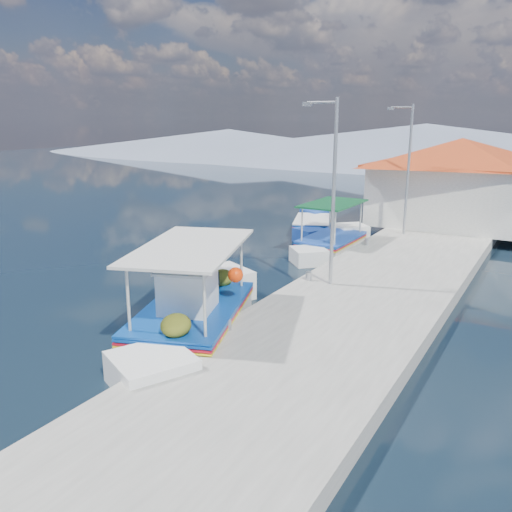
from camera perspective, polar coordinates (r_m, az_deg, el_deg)
The scene contains 9 objects.
ground at distance 18.43m, azimuth -7.80°, elevation -3.94°, with size 160.00×160.00×0.00m, color black.
quay at distance 21.03m, azimuth 15.55°, elevation -1.28°, with size 5.00×44.00×0.50m, color #AFADA3.
bollards at distance 20.84m, azimuth 9.52°, elevation 0.07°, with size 0.20×17.20×0.30m.
main_caique at distance 14.87m, azimuth -6.63°, elevation -6.32°, with size 4.34×8.09×2.83m.
caique_green_canopy at distance 23.99m, azimuth 8.29°, elevation 1.37°, with size 2.07×6.64×2.48m.
caique_blue_hull at distance 27.94m, azimuth 6.31°, elevation 3.19°, with size 3.25×5.81×1.11m.
harbor_building at distance 29.18m, azimuth 21.21°, elevation 7.71°, with size 10.49×10.49×4.40m.
lamp_post_near at distance 17.01m, azimuth 8.20°, elevation 7.82°, with size 1.21×0.14×6.00m.
lamp_post_far at distance 25.53m, azimuth 16.09°, elevation 9.68°, with size 1.21×0.14×6.00m.
Camera 1 is at (10.93, -13.63, 5.88)m, focal length 36.74 mm.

